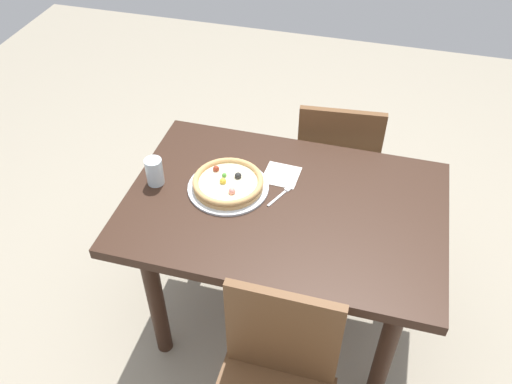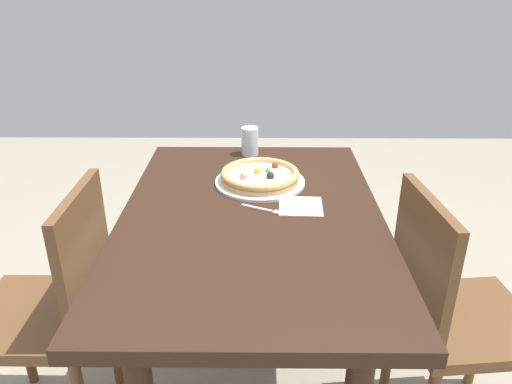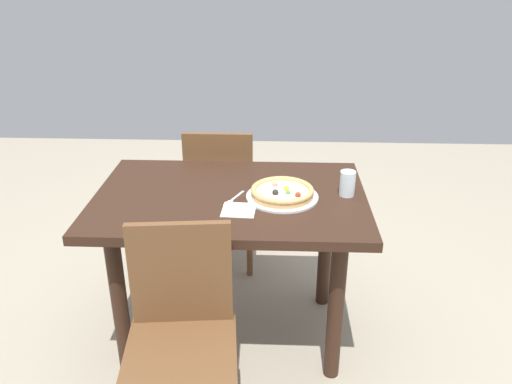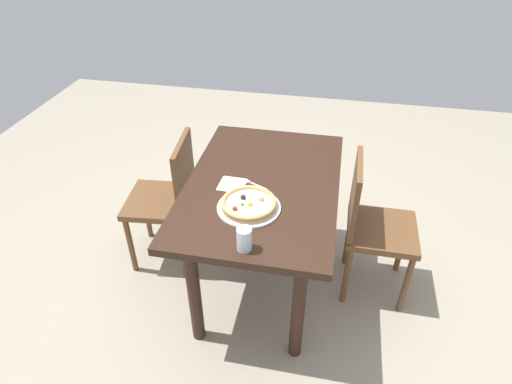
# 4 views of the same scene
# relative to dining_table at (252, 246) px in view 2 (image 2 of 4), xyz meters

# --- Properties ---
(dining_table) EXTENTS (1.22, 0.82, 0.78)m
(dining_table) POSITION_rel_dining_table_xyz_m (0.00, 0.00, 0.00)
(dining_table) COLOR #331E14
(dining_table) RESTS_ON ground
(chair_near) EXTENTS (0.40, 0.40, 0.90)m
(chair_near) POSITION_rel_dining_table_xyz_m (0.11, -0.63, -0.16)
(chair_near) COLOR brown
(chair_near) RESTS_ON ground
(chair_far) EXTENTS (0.44, 0.44, 0.90)m
(chair_far) POSITION_rel_dining_table_xyz_m (0.13, 0.63, -0.16)
(chair_far) COLOR brown
(chair_far) RESTS_ON ground
(plate) EXTENTS (0.32, 0.32, 0.01)m
(plate) POSITION_rel_dining_table_xyz_m (-0.23, 0.03, 0.12)
(plate) COLOR silver
(plate) RESTS_ON dining_table
(pizza) EXTENTS (0.28, 0.28, 0.05)m
(pizza) POSITION_rel_dining_table_xyz_m (-0.23, 0.03, 0.15)
(pizza) COLOR tan
(pizza) RESTS_ON plate
(fork) EXTENTS (0.08, 0.16, 0.00)m
(fork) POSITION_rel_dining_table_xyz_m (-0.02, 0.06, 0.12)
(fork) COLOR silver
(fork) RESTS_ON dining_table
(drinking_glass) EXTENTS (0.07, 0.07, 0.11)m
(drinking_glass) POSITION_rel_dining_table_xyz_m (-0.52, -0.01, 0.18)
(drinking_glass) COLOR silver
(drinking_glass) RESTS_ON dining_table
(napkin) EXTENTS (0.15, 0.15, 0.00)m
(napkin) POSITION_rel_dining_table_xyz_m (-0.05, 0.16, 0.12)
(napkin) COLOR white
(napkin) RESTS_ON dining_table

